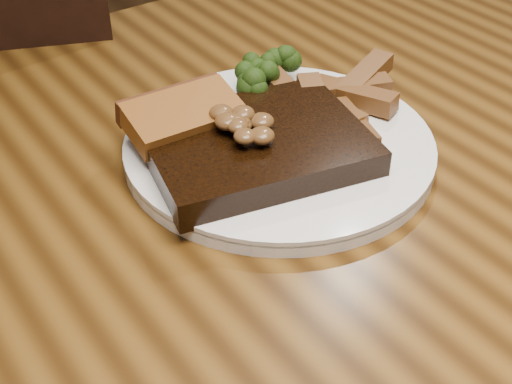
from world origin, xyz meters
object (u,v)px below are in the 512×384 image
dining_table (272,296)px  steak (256,147)px  potato_wedges (337,104)px  plate (279,148)px  garlic_bread (185,135)px

dining_table → steak: (0.03, 0.06, 0.12)m
steak → potato_wedges: 0.11m
potato_wedges → plate: bearing=-174.5°
plate → potato_wedges: 0.08m
dining_table → potato_wedges: bearing=30.3°
dining_table → steak: 0.14m
garlic_bread → potato_wedges: (0.15, -0.04, 0.00)m
plate → garlic_bread: bearing=146.9°
garlic_bread → potato_wedges: bearing=-12.0°
plate → steak: steak is taller
steak → potato_wedges: steak is taller
steak → garlic_bread: bearing=137.5°
plate → garlic_bread: garlic_bread is taller
garlic_bread → dining_table: bearing=-80.8°
plate → steak: bearing=-164.4°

